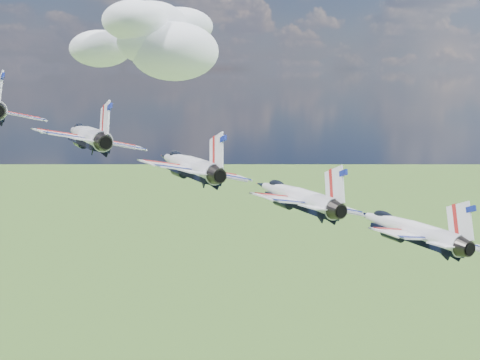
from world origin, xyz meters
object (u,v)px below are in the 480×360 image
jet_1 (86,135)px  jet_3 (294,196)px  jet_2 (187,165)px  jet_4 (407,229)px

jet_1 → jet_3: 23.98m
jet_2 → jet_3: jet_2 is taller
jet_3 → jet_4: 11.99m
jet_3 → jet_2: bearing=141.1°
jet_2 → jet_1: bearing=141.1°
jet_3 → jet_4: bearing=-38.9°
jet_1 → jet_2: 11.99m
jet_2 → jet_3: (8.76, -7.63, -2.96)m
jet_1 → jet_4: bearing=-38.9°
jet_1 → jet_2: (8.76, -7.63, -2.96)m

